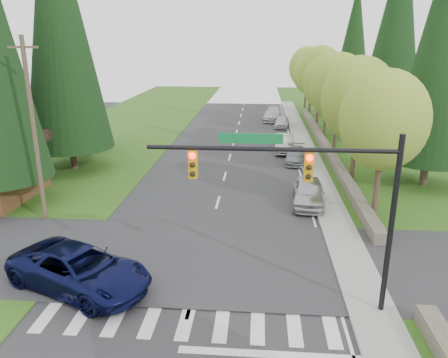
# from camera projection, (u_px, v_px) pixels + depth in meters

# --- Properties ---
(grass_east) EXTENTS (14.00, 110.00, 0.06)m
(grass_east) POSITION_uv_depth(u_px,v_px,m) (408.00, 185.00, 30.67)
(grass_east) COLOR #295115
(grass_east) RESTS_ON ground
(grass_west) EXTENTS (14.00, 110.00, 0.06)m
(grass_west) POSITION_uv_depth(u_px,v_px,m) (51.00, 176.00, 32.68)
(grass_west) COLOR #295115
(grass_west) RESTS_ON ground
(cross_street) EXTENTS (120.00, 8.00, 0.10)m
(cross_street) POSITION_uv_depth(u_px,v_px,m) (203.00, 260.00, 20.29)
(cross_street) COLOR #28282B
(cross_street) RESTS_ON ground
(sidewalk_east) EXTENTS (1.80, 80.00, 0.13)m
(sidewalk_east) POSITION_uv_depth(u_px,v_px,m) (316.00, 174.00, 33.03)
(sidewalk_east) COLOR gray
(sidewalk_east) RESTS_ON ground
(curb_east) EXTENTS (0.20, 80.00, 0.13)m
(curb_east) POSITION_uv_depth(u_px,v_px,m) (305.00, 174.00, 33.09)
(curb_east) COLOR gray
(curb_east) RESTS_ON ground
(stone_wall_north) EXTENTS (0.70, 40.00, 0.70)m
(stone_wall_north) POSITION_uv_depth(u_px,v_px,m) (325.00, 146.00, 40.40)
(stone_wall_north) COLOR #4C4438
(stone_wall_north) RESTS_ON ground
(traffic_signal) EXTENTS (8.70, 0.37, 6.80)m
(traffic_signal) POSITION_uv_depth(u_px,v_px,m) (313.00, 184.00, 15.11)
(traffic_signal) COLOR black
(traffic_signal) RESTS_ON ground
(utility_pole) EXTENTS (1.60, 0.24, 10.00)m
(utility_pole) POSITION_uv_depth(u_px,v_px,m) (34.00, 130.00, 23.25)
(utility_pole) COLOR #473828
(utility_pole) RESTS_ON ground
(decid_tree_0) EXTENTS (4.80, 4.80, 8.37)m
(decid_tree_0) POSITION_uv_depth(u_px,v_px,m) (384.00, 120.00, 23.57)
(decid_tree_0) COLOR #38281C
(decid_tree_0) RESTS_ON ground
(decid_tree_1) EXTENTS (5.20, 5.20, 8.80)m
(decid_tree_1) POSITION_uv_depth(u_px,v_px,m) (359.00, 100.00, 30.14)
(decid_tree_1) COLOR #38281C
(decid_tree_1) RESTS_ON ground
(decid_tree_2) EXTENTS (5.00, 5.00, 8.82)m
(decid_tree_2) POSITION_uv_depth(u_px,v_px,m) (339.00, 87.00, 36.76)
(decid_tree_2) COLOR #38281C
(decid_tree_2) RESTS_ON ground
(decid_tree_3) EXTENTS (5.00, 5.00, 8.55)m
(decid_tree_3) POSITION_uv_depth(u_px,v_px,m) (328.00, 83.00, 43.48)
(decid_tree_3) COLOR #38281C
(decid_tree_3) RESTS_ON ground
(decid_tree_4) EXTENTS (5.40, 5.40, 9.18)m
(decid_tree_4) POSITION_uv_depth(u_px,v_px,m) (320.00, 73.00, 49.99)
(decid_tree_4) COLOR #38281C
(decid_tree_4) RESTS_ON ground
(decid_tree_5) EXTENTS (4.80, 4.80, 8.30)m
(decid_tree_5) POSITION_uv_depth(u_px,v_px,m) (311.00, 74.00, 56.82)
(decid_tree_5) COLOR #38281C
(decid_tree_5) RESTS_ON ground
(decid_tree_6) EXTENTS (5.20, 5.20, 8.86)m
(decid_tree_6) POSITION_uv_depth(u_px,v_px,m) (307.00, 68.00, 63.35)
(decid_tree_6) COLOR #38281C
(decid_tree_6) RESTS_ON ground
(conifer_w_c) EXTENTS (6.46, 6.46, 20.80)m
(conifer_w_c) POSITION_uv_depth(u_px,v_px,m) (58.00, 17.00, 31.06)
(conifer_w_c) COLOR #38281C
(conifer_w_c) RESTS_ON ground
(conifer_w_e) EXTENTS (5.78, 5.78, 18.80)m
(conifer_w_e) POSITION_uv_depth(u_px,v_px,m) (68.00, 33.00, 37.22)
(conifer_w_e) COLOR #38281C
(conifer_w_e) RESTS_ON ground
(conifer_e_a) EXTENTS (5.44, 5.44, 17.80)m
(conifer_e_a) POSITION_uv_depth(u_px,v_px,m) (444.00, 39.00, 27.61)
(conifer_e_a) COLOR #38281C
(conifer_e_a) RESTS_ON ground
(conifer_e_b) EXTENTS (6.12, 6.12, 19.80)m
(conifer_e_b) POSITION_uv_depth(u_px,v_px,m) (397.00, 28.00, 40.52)
(conifer_e_b) COLOR #38281C
(conifer_e_b) RESTS_ON ground
(conifer_e_c) EXTENTS (5.10, 5.10, 16.80)m
(conifer_e_c) POSITION_uv_depth(u_px,v_px,m) (354.00, 43.00, 54.34)
(conifer_e_c) COLOR #38281C
(conifer_e_c) RESTS_ON ground
(suv_navy) EXTENTS (6.83, 5.14, 1.72)m
(suv_navy) POSITION_uv_depth(u_px,v_px,m) (79.00, 269.00, 17.73)
(suv_navy) COLOR #0A0E36
(suv_navy) RESTS_ON ground
(parked_car_a) EXTENTS (2.25, 4.78, 1.58)m
(parked_car_a) POSITION_uv_depth(u_px,v_px,m) (308.00, 192.00, 26.82)
(parked_car_a) COLOR #B2B1B6
(parked_car_a) RESTS_ON ground
(parked_car_b) EXTENTS (2.07, 4.39, 1.24)m
(parked_car_b) POSITION_uv_depth(u_px,v_px,m) (296.00, 155.00, 36.13)
(parked_car_b) COLOR gray
(parked_car_b) RESTS_ON ground
(parked_car_c) EXTENTS (1.86, 4.73, 1.53)m
(parked_car_c) POSITION_uv_depth(u_px,v_px,m) (285.00, 143.00, 39.62)
(parked_car_c) COLOR silver
(parked_car_c) RESTS_ON ground
(parked_car_d) EXTENTS (1.99, 3.93, 1.28)m
(parked_car_d) POSITION_uv_depth(u_px,v_px,m) (282.00, 122.00, 50.54)
(parked_car_d) COLOR silver
(parked_car_d) RESTS_ON ground
(parked_car_e) EXTENTS (2.61, 5.56, 1.57)m
(parked_car_e) POSITION_uv_depth(u_px,v_px,m) (273.00, 114.00, 54.81)
(parked_car_e) COLOR #B0B0B5
(parked_car_e) RESTS_ON ground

